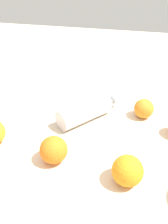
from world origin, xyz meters
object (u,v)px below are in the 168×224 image
orange_3 (54,150)px  orange_4 (127,171)px  water_bottle (89,110)px  orange_0 (144,109)px

orange_3 → orange_4: size_ratio=0.98×
water_bottle → orange_4: 0.28m
water_bottle → orange_4: size_ratio=2.87×
water_bottle → orange_3: 0.22m
water_bottle → orange_4: orange_4 is taller
orange_0 → orange_3: (0.27, -0.22, 0.00)m
orange_3 → orange_4: (0.03, 0.19, 0.00)m
orange_0 → orange_3: orange_3 is taller
water_bottle → orange_3: orange_3 is taller
orange_4 → water_bottle: bearing=-148.3°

